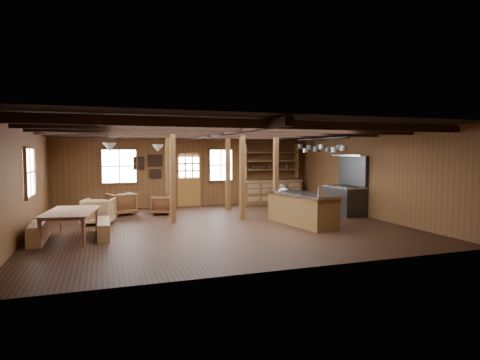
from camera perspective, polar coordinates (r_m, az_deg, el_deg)
The scene contains 22 objects.
room at distance 11.42m, azimuth -2.74°, elevation 0.37°, with size 10.04×9.04×2.84m.
ceiling_joists at distance 11.58m, azimuth -3.01°, elevation 6.75°, with size 9.80×8.82×0.18m.
timber_posts at distance 13.55m, azimuth -3.08°, elevation 0.94°, with size 3.95×2.35×2.80m.
back_door at distance 15.76m, azimuth -7.25°, elevation -0.55°, with size 1.02×0.08×2.15m.
window_back_left at distance 15.42m, azimuth -16.79°, elevation 1.89°, with size 1.32×0.06×1.32m.
window_back_right at distance 16.05m, azimuth -2.73°, elevation 2.13°, with size 1.02×0.06×1.32m.
window_left at distance 11.59m, azimuth -27.77°, elevation 0.95°, with size 0.14×1.24×1.32m.
notice_boards at distance 15.49m, azimuth -12.72°, elevation 2.11°, with size 1.08×0.03×0.90m.
back_counter at distance 16.58m, azimuth 4.52°, elevation -1.28°, with size 2.55×0.60×2.45m.
pendant_lamps at distance 11.98m, azimuth -14.54°, elevation 4.49°, with size 1.86×2.36×0.66m.
pot_rack at distance 13.09m, azimuth 11.29°, elevation 4.51°, with size 0.36×3.00×0.46m.
kitchen_island at distance 11.89m, azimuth 8.78°, elevation -4.00°, with size 1.27×2.61×1.20m.
step_stool at distance 12.36m, azimuth 7.63°, elevation -4.93°, with size 0.47×0.34×0.42m, color #9C7547.
commercial_range at distance 14.14m, azimuth 14.79°, elevation -2.11°, with size 0.84×1.65×2.03m.
dining_table at distance 10.64m, azimuth -22.68°, elevation -5.91°, with size 1.98×1.10×0.70m, color brown.
bench_wall at distance 10.73m, azimuth -26.68°, elevation -6.57°, with size 0.32×1.69×0.46m, color #9C7547.
bench_aisle at distance 10.64m, azimuth -18.83°, elevation -6.57°, with size 0.29×1.53×0.42m, color #9C7547.
armchair_a at distance 14.14m, azimuth -16.52°, elevation -3.27°, with size 0.80×0.82×0.75m, color brown.
armchair_b at distance 13.97m, azimuth -11.09°, elevation -3.51°, with size 0.68×0.70×0.63m, color brown.
armchair_c at distance 12.52m, azimuth -19.45°, elevation -4.20°, with size 0.82×0.85×0.77m, color olive.
counter_pot at distance 12.67m, azimuth 6.22°, elevation -1.00°, with size 0.28×0.28×0.17m, color #ACAFB3.
bowl at distance 12.17m, azimuth 6.15°, elevation -1.44°, with size 0.28×0.28×0.07m, color silver.
Camera 1 is at (-3.18, -10.94, 2.12)m, focal length 30.00 mm.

